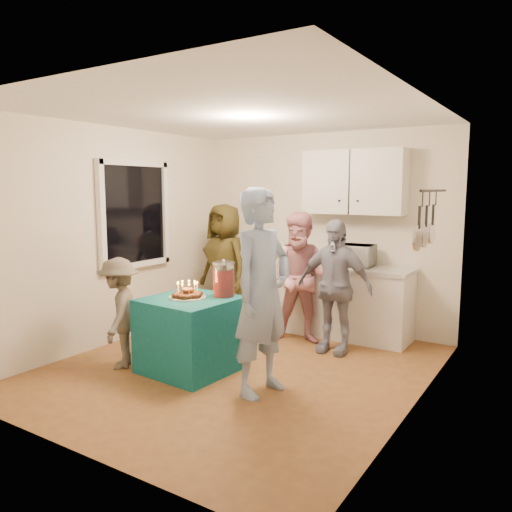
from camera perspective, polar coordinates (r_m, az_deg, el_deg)
The scene contains 19 objects.
floor at distance 5.36m, azimuth -2.06°, elevation -12.72°, with size 4.00×4.00×0.00m, color brown.
ceiling at distance 5.07m, azimuth -2.20°, elevation 15.99°, with size 4.00×4.00×0.00m, color white.
back_wall at distance 6.79m, azimuth 7.49°, elevation 2.83°, with size 3.60×3.60×0.00m, color silver.
left_wall at distance 6.25m, azimuth -15.88°, elevation 2.19°, with size 4.00×4.00×0.00m, color silver.
right_wall at distance 4.30m, azimuth 18.04°, elevation -0.27°, with size 4.00×4.00×0.00m, color silver.
window_night at distance 6.41m, azimuth -13.78°, elevation 4.63°, with size 0.04×1.00×1.20m, color black.
counter at distance 6.57m, azimuth 7.83°, elevation -5.02°, with size 2.20×0.58×0.86m, color white.
countertop at distance 6.48m, azimuth 7.91°, elevation -1.10°, with size 2.24×0.62×0.05m, color beige.
upper_cabinet at distance 6.43m, azimuth 11.10°, elevation 8.29°, with size 1.30×0.30×0.80m, color white.
pot_rack at distance 4.97m, azimuth 19.31°, elevation 4.18°, with size 0.12×1.00×0.60m, color black.
microwave at distance 6.31m, azimuth 11.11°, elevation 0.07°, with size 0.49×0.33×0.27m, color white.
party_table at distance 5.24m, azimuth -7.48°, elevation -8.86°, with size 0.85×0.85×0.76m, color #0F5C64.
donut_cake at distance 5.14m, azimuth -7.85°, elevation -3.80°, with size 0.38×0.38×0.18m, color #381C0C, non-canonical shape.
punch_jar at distance 5.18m, azimuth -3.72°, elevation -2.76°, with size 0.22×0.22×0.34m, color red.
man_birthday at distance 4.51m, azimuth 0.72°, elevation -4.16°, with size 0.69×0.45×1.88m, color #8FA9D1.
woman_back_left at distance 6.85m, azimuth -3.60°, elevation -1.02°, with size 0.81×0.53×1.66m, color brown.
woman_back_center at distance 6.04m, azimuth 5.28°, elevation -2.54°, with size 0.78×0.60×1.60m, color #C76881.
woman_back_right at distance 5.75m, azimuth 8.91°, elevation -3.43°, with size 0.90×0.37×1.53m, color #101237.
child_near_left at distance 5.43m, azimuth -15.37°, elevation -6.29°, with size 0.75×0.43×1.16m, color #4E483E.
Camera 1 is at (2.84, -4.14, 1.87)m, focal length 35.00 mm.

